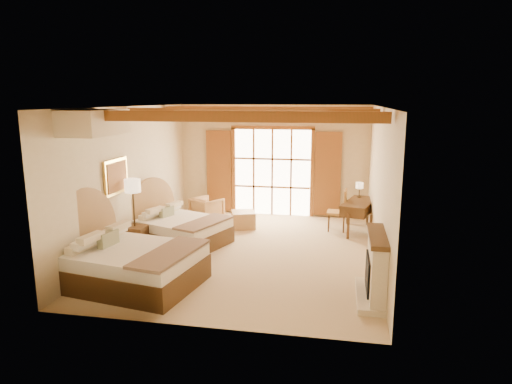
% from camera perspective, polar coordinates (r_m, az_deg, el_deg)
% --- Properties ---
extents(floor, '(7.00, 7.00, 0.00)m').
position_cam_1_polar(floor, '(10.31, -0.91, -7.47)').
color(floor, tan).
rests_on(floor, ground).
extents(wall_back, '(5.50, 0.00, 5.50)m').
position_cam_1_polar(wall_back, '(13.31, 2.10, 3.96)').
color(wall_back, beige).
rests_on(wall_back, ground).
extents(wall_left, '(0.00, 7.00, 7.00)m').
position_cam_1_polar(wall_left, '(10.79, -15.41, 1.75)').
color(wall_left, beige).
rests_on(wall_left, ground).
extents(wall_right, '(0.00, 7.00, 7.00)m').
position_cam_1_polar(wall_right, '(9.74, 15.12, 0.73)').
color(wall_right, beige).
rests_on(wall_right, ground).
extents(ceiling, '(7.00, 7.00, 0.00)m').
position_cam_1_polar(ceiling, '(9.74, -0.97, 10.61)').
color(ceiling, '#B67B3E').
rests_on(ceiling, ground).
extents(ceiling_beams, '(5.39, 4.60, 0.18)m').
position_cam_1_polar(ceiling_beams, '(9.75, -0.97, 9.91)').
color(ceiling_beams, '#934D1E').
rests_on(ceiling_beams, ceiling).
extents(french_doors, '(3.95, 0.08, 2.60)m').
position_cam_1_polar(french_doors, '(13.30, 2.05, 2.43)').
color(french_doors, white).
rests_on(french_doors, ground).
extents(fireplace, '(0.46, 1.40, 1.16)m').
position_cam_1_polar(fireplace, '(8.09, 14.66, -9.48)').
color(fireplace, beige).
rests_on(fireplace, ground).
extents(painting, '(0.06, 0.95, 0.75)m').
position_cam_1_polar(painting, '(10.08, -17.07, 1.85)').
color(painting, '#DCB550').
rests_on(painting, wall_left).
extents(canopy_valance, '(0.70, 1.40, 0.45)m').
position_cam_1_polar(canopy_valance, '(8.72, -19.57, 8.19)').
color(canopy_valance, beige).
rests_on(canopy_valance, ceiling).
extents(bed_near, '(2.58, 2.10, 1.52)m').
position_cam_1_polar(bed_near, '(8.78, -16.07, -8.22)').
color(bed_near, '#4D2F1A').
rests_on(bed_near, floor).
extents(bed_far, '(2.47, 2.09, 1.31)m').
position_cam_1_polar(bed_far, '(10.96, -9.96, -4.32)').
color(bed_far, '#4D2F1A').
rests_on(bed_far, floor).
extents(nightstand, '(0.49, 0.49, 0.59)m').
position_cam_1_polar(nightstand, '(10.58, -14.82, -5.68)').
color(nightstand, '#4D2F1A').
rests_on(nightstand, floor).
extents(floor_lamp, '(0.35, 0.35, 1.65)m').
position_cam_1_polar(floor_lamp, '(10.33, -15.15, 0.22)').
color(floor_lamp, '#362A18').
rests_on(floor_lamp, floor).
extents(armchair, '(1.02, 1.02, 0.68)m').
position_cam_1_polar(armchair, '(12.76, -6.16, -2.19)').
color(armchair, '#AA7B49').
rests_on(armchair, floor).
extents(ottoman, '(0.75, 0.75, 0.43)m').
position_cam_1_polar(ottoman, '(12.13, -1.59, -3.46)').
color(ottoman, '#A57D43').
rests_on(ottoman, floor).
extents(desk, '(1.02, 1.60, 0.80)m').
position_cam_1_polar(desk, '(12.00, 12.71, -2.86)').
color(desk, '#4D2F1A').
rests_on(desk, floor).
extents(desk_chair, '(0.50, 0.50, 1.09)m').
position_cam_1_polar(desk_chair, '(12.01, 10.14, -3.20)').
color(desk_chair, '#B58C42').
rests_on(desk_chair, floor).
extents(desk_lamp, '(0.20, 0.20, 0.39)m').
position_cam_1_polar(desk_lamp, '(12.36, 12.82, 0.73)').
color(desk_lamp, '#362A18').
rests_on(desk_lamp, desk).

